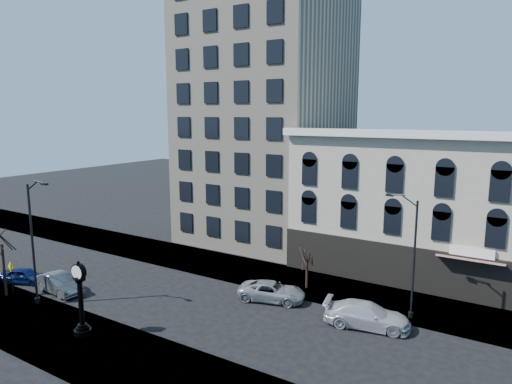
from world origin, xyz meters
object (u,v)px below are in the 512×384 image
Objects in this scene: street_lamp_near at (36,210)px; warning_sign at (11,272)px; car_near_a at (25,276)px; car_near_b at (59,283)px; street_clock at (81,301)px.

warning_sign is at bearing 178.80° from street_lamp_near.
car_near_a is at bearing 137.34° from warning_sign.
street_lamp_near is at bearing -134.25° from car_near_a.
street_lamp_near is 2.46× the size of car_near_a.
car_near_b is (4.21, 0.24, 0.10)m from car_near_a.
car_near_a is (-11.63, 3.30, -1.62)m from street_clock.
car_near_b is at bearing 150.74° from street_clock.
car_near_a is 0.83× the size of car_near_b.
street_clock is 8.36m from car_near_b.
warning_sign is (-3.80, -0.02, -5.22)m from street_lamp_near.
street_lamp_near reaches higher than car_near_b.
street_lamp_near reaches higher than warning_sign.
car_near_b reaches higher than car_near_a.
street_clock reaches higher than car_near_a.
warning_sign reaches higher than car_near_b.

